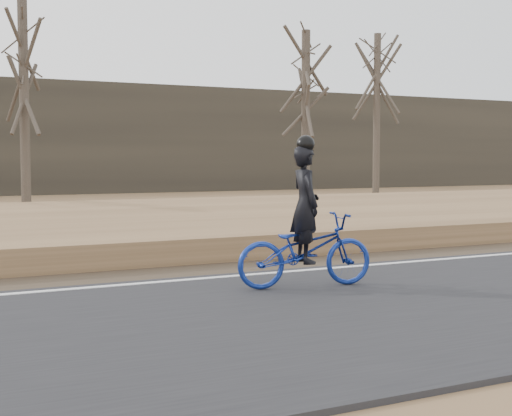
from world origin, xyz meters
name	(u,v)px	position (x,y,z in m)	size (l,w,h in m)	color
cyclist	(305,240)	(5.19, -1.09, 0.74)	(2.11, 1.01, 2.18)	navy
bare_tree_center	(24,99)	(4.11, 17.65, 4.10)	(0.36, 0.36, 8.20)	#50473A
bare_tree_right	(306,118)	(14.84, 15.44, 3.55)	(0.36, 0.36, 7.10)	#50473A
bare_tree_far_right	(377,116)	(21.07, 19.18, 4.01)	(0.36, 0.36, 8.02)	#50473A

